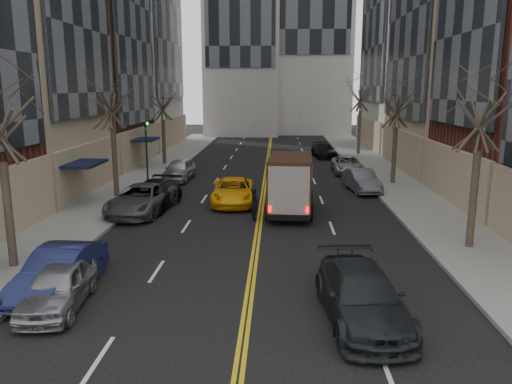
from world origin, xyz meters
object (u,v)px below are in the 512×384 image
ups_truck (291,184)px  taxi (233,191)px  pedestrian (254,204)px  observer_sedan (362,296)px

ups_truck → taxi: size_ratio=1.13×
taxi → pedestrian: 3.82m
ups_truck → observer_sedan: 12.49m
pedestrian → taxi: bearing=3.3°
ups_truck → observer_sedan: ups_truck is taller
observer_sedan → pedestrian: size_ratio=3.25×
ups_truck → taxi: ups_truck is taller
observer_sedan → taxi: 15.31m
ups_truck → pedestrian: size_ratio=3.54×
taxi → pedestrian: pedestrian is taller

